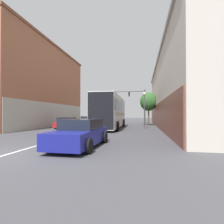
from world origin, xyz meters
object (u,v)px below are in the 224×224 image
(bus, at_px, (111,111))
(parked_car_left_far, at_px, (97,119))
(traffic_signal_gantry, at_px, (129,99))
(parked_car_left_mid, at_px, (87,120))
(street_lamp, at_px, (144,107))
(street_tree_near, at_px, (149,102))
(parked_car_left_near, at_px, (67,123))
(hatchback_foreground, at_px, (81,133))

(bus, height_order, parked_car_left_far, bus)
(parked_car_left_far, bearing_deg, traffic_signal_gantry, -122.45)
(parked_car_left_mid, height_order, parked_car_left_far, parked_car_left_mid)
(street_lamp, height_order, street_tree_near, street_tree_near)
(traffic_signal_gantry, bearing_deg, street_lamp, -77.75)
(bus, distance_m, parked_car_left_near, 5.68)
(parked_car_left_far, height_order, traffic_signal_gantry, traffic_signal_gantry)
(bus, xyz_separation_m, traffic_signal_gantry, (1.14, 12.71, 2.60))
(hatchback_foreground, bearing_deg, parked_car_left_mid, 18.75)
(parked_car_left_mid, bearing_deg, parked_car_left_far, -6.83)
(bus, bearing_deg, parked_car_left_near, 90.19)
(bus, bearing_deg, traffic_signal_gantry, -6.13)
(parked_car_left_mid, distance_m, street_tree_near, 11.23)
(street_tree_near, bearing_deg, traffic_signal_gantry, 120.88)
(bus, distance_m, hatchback_foreground, 12.05)
(street_lamp, xyz_separation_m, street_tree_near, (0.70, 7.22, 1.09))
(hatchback_foreground, bearing_deg, traffic_signal_gantry, 0.04)
(parked_car_left_mid, relative_size, parked_car_left_far, 1.12)
(parked_car_left_near, xyz_separation_m, parked_car_left_mid, (-0.45, 8.94, 0.01))
(traffic_signal_gantry, distance_m, street_lamp, 13.65)
(parked_car_left_mid, xyz_separation_m, traffic_signal_gantry, (7.06, 3.89, 4.07))
(parked_car_left_near, relative_size, street_lamp, 1.14)
(parked_car_left_near, bearing_deg, parked_car_left_far, -3.37)
(bus, distance_m, traffic_signal_gantry, 13.02)
(parked_car_left_near, height_order, parked_car_left_mid, parked_car_left_mid)
(parked_car_left_far, height_order, street_tree_near, street_tree_near)
(parked_car_left_mid, bearing_deg, parked_car_left_near, 175.04)
(street_tree_near, bearing_deg, parked_car_left_mid, 169.00)
(parked_car_left_far, bearing_deg, parked_car_left_mid, 173.71)
(bus, distance_m, parked_car_left_mid, 10.73)
(bus, bearing_deg, hatchback_foreground, -177.88)
(hatchback_foreground, relative_size, parked_car_left_mid, 1.00)
(street_lamp, bearing_deg, parked_car_left_near, 177.93)
(bus, bearing_deg, parked_car_left_far, 19.62)
(hatchback_foreground, xyz_separation_m, traffic_signal_gantry, (0.48, 24.66, 4.03))
(street_lamp, bearing_deg, bus, 173.48)
(bus, height_order, parked_car_left_near, bus)
(parked_car_left_far, relative_size, street_tree_near, 0.82)
(parked_car_left_mid, height_order, traffic_signal_gantry, traffic_signal_gantry)
(parked_car_left_far, distance_m, street_tree_near, 14.55)
(parked_car_left_near, bearing_deg, bus, -94.22)
(traffic_signal_gantry, bearing_deg, bus, -95.12)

